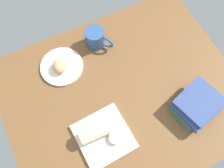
{
  "coord_description": "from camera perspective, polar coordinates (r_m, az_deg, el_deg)",
  "views": [
    {
      "loc": [
        -22.1,
        -33.46,
        112.6
      ],
      "look_at": [
        -2.89,
        5.95,
        7.0
      ],
      "focal_mm": 39.17,
      "sensor_mm": 36.0,
      "label": 1
    }
  ],
  "objects": [
    {
      "name": "scone_pastry",
      "position": [
        1.2,
        -12.12,
        4.15
      ],
      "size": [
        8.11,
        8.98,
        5.04
      ],
      "primitive_type": "ellipsoid",
      "rotation": [
        0.0,
        0.0,
        1.37
      ],
      "color": "tan",
      "rests_on": "round_plate"
    },
    {
      "name": "book_stack",
      "position": [
        1.16,
        19.21,
        -4.6
      ],
      "size": [
        22.54,
        21.38,
        8.73
      ],
      "color": "#387260",
      "rests_on": "dining_table"
    },
    {
      "name": "dining_table",
      "position": [
        1.18,
        2.54,
        -2.77
      ],
      "size": [
        110.0,
        90.0,
        4.0
      ],
      "primitive_type": "cube",
      "color": "brown",
      "rests_on": "ground"
    },
    {
      "name": "square_plate",
      "position": [
        1.1,
        -1.92,
        -12.13
      ],
      "size": [
        23.8,
        23.8,
        1.6
      ],
      "primitive_type": "cube",
      "rotation": [
        0.0,
        0.0,
        0.05
      ],
      "color": "silver",
      "rests_on": "dining_table"
    },
    {
      "name": "coffee_mug",
      "position": [
        1.24,
        -3.78,
        10.69
      ],
      "size": [
        11.44,
        13.0,
        10.14
      ],
      "color": "#2D518C",
      "rests_on": "dining_table"
    },
    {
      "name": "round_plate",
      "position": [
        1.23,
        -11.64,
        4.03
      ],
      "size": [
        21.01,
        21.01,
        1.4
      ],
      "primitive_type": "cylinder",
      "color": "white",
      "rests_on": "dining_table"
    },
    {
      "name": "sauce_cup",
      "position": [
        1.08,
        0.76,
        -12.49
      ],
      "size": [
        5.57,
        5.57,
        2.1
      ],
      "color": "silver",
      "rests_on": "square_plate"
    },
    {
      "name": "breakfast_wrap",
      "position": [
        1.06,
        -4.17,
        -11.3
      ],
      "size": [
        12.88,
        6.6,
        6.15
      ],
      "primitive_type": "cylinder",
      "rotation": [
        1.57,
        0.0,
        1.53
      ],
      "color": "beige",
      "rests_on": "square_plate"
    }
  ]
}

